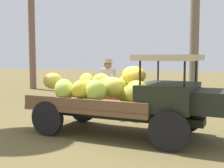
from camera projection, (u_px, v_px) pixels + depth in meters
name	position (u px, v px, depth m)	size (l,w,h in m)	color
ground_plane	(101.00, 132.00, 7.25)	(60.00, 60.00, 0.00)	brown
truck	(131.00, 96.00, 6.82)	(4.58, 2.14, 1.83)	black
farmer	(108.00, 84.00, 8.87)	(0.53, 0.47, 1.72)	#846A54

